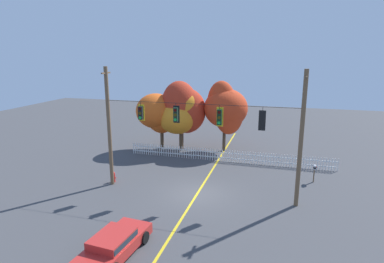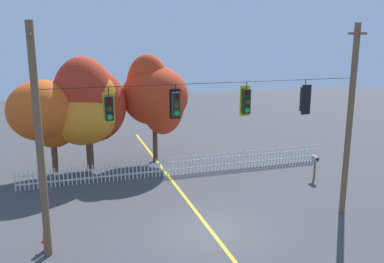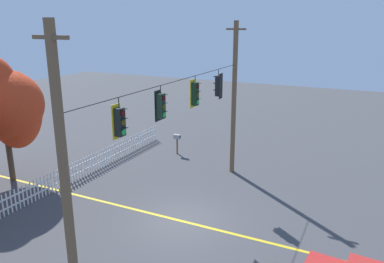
% 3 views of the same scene
% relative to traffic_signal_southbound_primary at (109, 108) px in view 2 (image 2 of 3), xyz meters
% --- Properties ---
extents(ground, '(80.00, 80.00, 0.00)m').
position_rel_traffic_signal_southbound_primary_xyz_m(ground, '(4.02, -0.01, -5.48)').
color(ground, '#424244').
extents(lane_centerline_stripe, '(0.16, 36.00, 0.01)m').
position_rel_traffic_signal_southbound_primary_xyz_m(lane_centerline_stripe, '(4.02, -0.01, -5.48)').
color(lane_centerline_stripe, gold).
rests_on(lane_centerline_stripe, ground).
extents(signal_support_span, '(13.29, 1.10, 8.59)m').
position_rel_traffic_signal_southbound_primary_xyz_m(signal_support_span, '(4.02, -0.01, -1.11)').
color(signal_support_span, brown).
rests_on(signal_support_span, ground).
extents(traffic_signal_southbound_primary, '(0.43, 0.38, 1.34)m').
position_rel_traffic_signal_southbound_primary_xyz_m(traffic_signal_southbound_primary, '(0.00, 0.00, 0.00)').
color(traffic_signal_southbound_primary, black).
extents(traffic_signal_northbound_secondary, '(0.43, 0.38, 1.35)m').
position_rel_traffic_signal_southbound_primary_xyz_m(traffic_signal_northbound_secondary, '(2.53, 0.00, 0.02)').
color(traffic_signal_northbound_secondary, black).
extents(traffic_signal_westbound_side, '(0.43, 0.38, 1.42)m').
position_rel_traffic_signal_southbound_primary_xyz_m(traffic_signal_westbound_side, '(5.47, 0.00, -0.01)').
color(traffic_signal_westbound_side, black).
extents(traffic_signal_eastbound_side, '(0.43, 0.38, 1.46)m').
position_rel_traffic_signal_southbound_primary_xyz_m(traffic_signal_eastbound_side, '(8.16, -0.02, -0.05)').
color(traffic_signal_eastbound_side, black).
extents(white_picket_fence, '(18.34, 0.06, 1.08)m').
position_rel_traffic_signal_southbound_primary_xyz_m(white_picket_fence, '(4.85, 7.36, -4.94)').
color(white_picket_fence, white).
rests_on(white_picket_fence, ground).
extents(autumn_maple_near_fence, '(4.05, 3.82, 5.61)m').
position_rel_traffic_signal_southbound_primary_xyz_m(autumn_maple_near_fence, '(-2.52, 9.56, -1.78)').
color(autumn_maple_near_fence, brown).
rests_on(autumn_maple_near_fence, ground).
extents(autumn_maple_mid, '(4.29, 3.91, 6.86)m').
position_rel_traffic_signal_southbound_primary_xyz_m(autumn_maple_mid, '(-0.14, 10.01, -1.22)').
color(autumn_maple_mid, '#473828').
rests_on(autumn_maple_mid, ground).
extents(autumn_oak_far_east, '(4.15, 3.85, 6.08)m').
position_rel_traffic_signal_southbound_primary_xyz_m(autumn_oak_far_east, '(-0.32, 9.70, -1.64)').
color(autumn_oak_far_east, brown).
rests_on(autumn_oak_far_east, ground).
extents(autumn_maple_far_west, '(4.22, 4.11, 6.90)m').
position_rel_traffic_signal_southbound_primary_xyz_m(autumn_maple_far_west, '(4.06, 10.53, -1.19)').
color(autumn_maple_far_west, '#473828').
rests_on(autumn_maple_far_west, ground).
extents(fire_hydrant, '(0.38, 0.22, 0.80)m').
position_rel_traffic_signal_southbound_primary_xyz_m(fire_hydrant, '(-2.57, 0.37, -5.09)').
color(fire_hydrant, red).
rests_on(fire_hydrant, ground).
extents(roadside_mailbox, '(0.25, 0.44, 1.35)m').
position_rel_traffic_signal_southbound_primary_xyz_m(roadside_mailbox, '(11.91, 4.38, -4.38)').
color(roadside_mailbox, brown).
rests_on(roadside_mailbox, ground).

